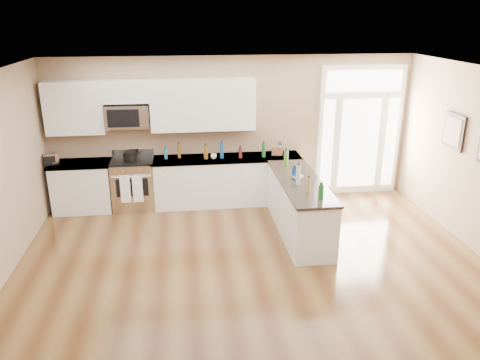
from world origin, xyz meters
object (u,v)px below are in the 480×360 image
at_px(stockpot, 130,156).
at_px(toaster_oven, 51,159).
at_px(peninsula_cabinet, 299,208).
at_px(kitchen_range, 134,184).

bearing_deg(stockpot, toaster_oven, -179.56).
relative_size(peninsula_cabinet, stockpot, 9.43).
bearing_deg(peninsula_cabinet, toaster_oven, 161.94).
relative_size(peninsula_cabinet, toaster_oven, 9.37).
bearing_deg(peninsula_cabinet, kitchen_range, 153.07).
xyz_separation_m(kitchen_range, toaster_oven, (-1.42, -0.05, 0.57)).
distance_m(peninsula_cabinet, kitchen_range, 3.20).
xyz_separation_m(peninsula_cabinet, stockpot, (-2.88, 1.40, 0.61)).
relative_size(kitchen_range, stockpot, 4.39).
height_order(stockpot, toaster_oven, toaster_oven).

